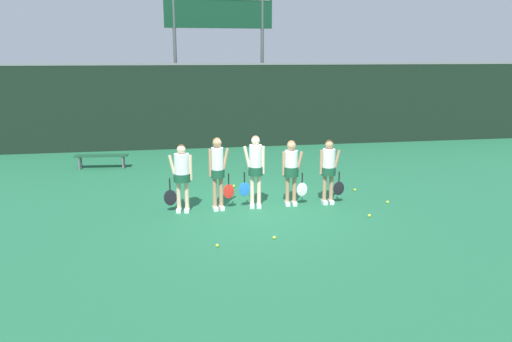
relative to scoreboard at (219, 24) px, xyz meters
name	(u,v)px	position (x,y,z in m)	size (l,w,h in m)	color
ground_plane	(258,206)	(-0.12, -9.53, -4.88)	(140.00, 140.00, 0.00)	#216642
fence_windscreen	(221,106)	(-0.12, -1.38, -3.19)	(60.00, 0.08, 3.35)	black
scoreboard	(219,24)	(0.00, 0.00, 0.00)	(4.42, 0.15, 6.12)	#515156
bench_courtside	(101,157)	(-4.43, -4.43, -4.49)	(1.73, 0.51, 0.45)	#19472D
player_0	(182,172)	(-1.96, -9.62, -3.91)	(0.69, 0.41, 1.64)	beige
player_1	(218,168)	(-1.10, -9.61, -3.83)	(0.61, 0.33, 1.77)	tan
player_2	(255,165)	(-0.19, -9.58, -3.82)	(0.63, 0.35, 1.79)	beige
player_3	(291,167)	(0.73, -9.54, -3.91)	(0.64, 0.37, 1.63)	tan
player_4	(329,167)	(1.67, -9.58, -3.93)	(0.65, 0.36, 1.62)	tan
tennis_ball_0	(234,186)	(-0.45, -7.59, -4.84)	(0.07, 0.07, 0.07)	#CCE033
tennis_ball_1	(369,216)	(2.29, -10.80, -4.84)	(0.07, 0.07, 0.07)	#CCE033
tennis_ball_2	(217,245)	(-1.38, -12.02, -4.85)	(0.07, 0.07, 0.07)	#CCE033
tennis_ball_3	(387,202)	(3.16, -9.86, -4.84)	(0.07, 0.07, 0.07)	#CCE033
tennis_ball_4	(274,238)	(-0.19, -11.80, -4.85)	(0.07, 0.07, 0.07)	#CCE033
tennis_ball_5	(355,190)	(2.78, -8.59, -4.84)	(0.07, 0.07, 0.07)	#CCE033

